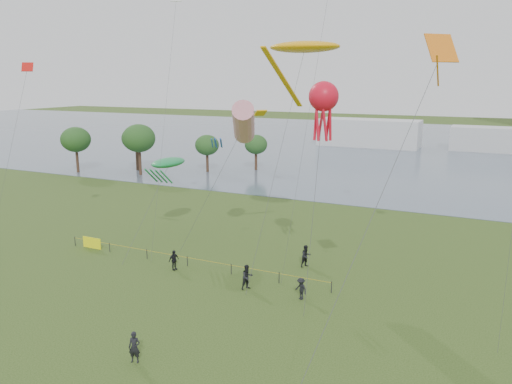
% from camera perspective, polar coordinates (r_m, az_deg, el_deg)
% --- Properties ---
extents(lake, '(400.00, 120.00, 0.08)m').
position_cam_1_polar(lake, '(118.48, 18.93, 4.95)').
color(lake, slate).
rests_on(lake, ground_plane).
extents(pavilion_left, '(22.00, 8.00, 6.00)m').
position_cam_1_polar(pavilion_left, '(115.17, 12.78, 6.61)').
color(pavilion_left, silver).
rests_on(pavilion_left, ground_plane).
extents(pavilion_right, '(18.00, 7.00, 5.00)m').
position_cam_1_polar(pavilion_right, '(115.54, 25.82, 5.42)').
color(pavilion_right, silver).
rests_on(pavilion_right, ground_plane).
extents(trees, '(29.26, 18.51, 7.98)m').
position_cam_1_polar(trees, '(81.78, -12.38, 5.79)').
color(trees, '#3C271B').
rests_on(trees, ground_plane).
extents(fence, '(24.07, 0.07, 1.05)m').
position_cam_1_polar(fence, '(44.30, -14.56, -6.32)').
color(fence, black).
rests_on(fence, ground_plane).
extents(spectator_a, '(1.07, 1.12, 1.82)m').
position_cam_1_polar(spectator_a, '(36.17, -1.00, -9.70)').
color(spectator_a, black).
rests_on(spectator_a, ground_plane).
extents(spectator_b, '(1.15, 0.97, 1.55)m').
position_cam_1_polar(spectator_b, '(34.79, 5.16, -10.94)').
color(spectator_b, black).
rests_on(spectator_b, ground_plane).
extents(spectator_c, '(0.66, 1.03, 1.62)m').
position_cam_1_polar(spectator_c, '(40.17, -9.36, -7.69)').
color(spectator_c, black).
rests_on(spectator_c, ground_plane).
extents(spectator_f, '(0.73, 0.59, 1.73)m').
position_cam_1_polar(spectator_f, '(28.40, -13.73, -16.86)').
color(spectator_f, black).
rests_on(spectator_f, ground_plane).
extents(spectator_g, '(1.07, 1.11, 1.80)m').
position_cam_1_polar(spectator_g, '(40.44, 5.74, -7.30)').
color(spectator_g, black).
rests_on(spectator_g, ground_plane).
extents(kite_stingray, '(5.56, 10.21, 17.57)m').
position_cam_1_polar(kite_stingray, '(39.59, 5.50, 16.10)').
color(kite_stingray, '#3F3F42').
extents(kite_windsock, '(7.42, 5.06, 13.22)m').
position_cam_1_polar(kite_windsock, '(40.39, -1.43, 7.92)').
color(kite_windsock, '#3F3F42').
extents(kite_creature, '(2.32, 9.80, 7.66)m').
position_cam_1_polar(kite_creature, '(46.62, -10.02, 3.29)').
color(kite_creature, '#3F3F42').
extents(kite_octopus, '(1.98, 5.29, 14.62)m').
position_cam_1_polar(kite_octopus, '(33.58, 7.73, 10.59)').
color(kite_octopus, '#3F3F42').
extents(kite_delta, '(4.95, 12.00, 16.73)m').
position_cam_1_polar(kite_delta, '(23.93, 19.69, 13.32)').
color(kite_delta, '#3F3F42').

